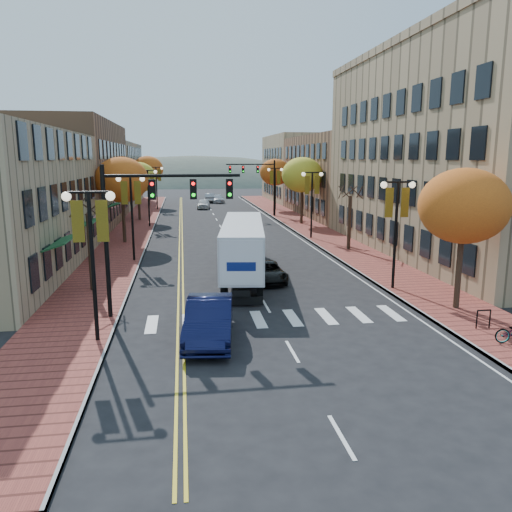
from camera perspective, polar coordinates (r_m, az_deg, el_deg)
name	(u,v)px	position (r m, az deg, el deg)	size (l,w,h in m)	color
ground	(282,334)	(21.27, 2.99, -8.85)	(200.00, 200.00, 0.00)	black
sidewalk_left	(134,229)	(52.82, -13.77, 3.00)	(4.00, 85.00, 0.15)	brown
sidewalk_right	(305,226)	(54.16, 5.57, 3.46)	(4.00, 85.00, 0.15)	brown
building_left_mid	(57,175)	(57.11, -21.81, 8.59)	(12.00, 24.00, 11.00)	brown
building_left_far	(96,175)	(81.67, -17.78, 8.86)	(12.00, 26.00, 9.50)	#9E8966
building_right_near	(481,155)	(42.10, 24.33, 10.49)	(15.00, 28.00, 15.00)	#997F5B
building_right_mid	(360,176)	(65.61, 11.81, 8.93)	(15.00, 24.00, 10.00)	brown
building_right_far	(315,169)	(86.58, 6.76, 9.90)	(15.00, 20.00, 11.00)	#9E8966
tree_left_a	(91,252)	(28.48, -18.37, 0.42)	(0.28, 0.28, 4.20)	#382619
tree_left_b	(122,180)	(43.91, -15.10, 8.39)	(4.48, 4.48, 7.21)	#382619
tree_left_c	(138,177)	(59.84, -13.35, 8.73)	(4.16, 4.16, 6.69)	#382619
tree_left_d	(148,169)	(77.76, -12.26, 9.67)	(4.61, 4.61, 7.42)	#382619
tree_right_a	(464,206)	(25.30, 22.67, 5.27)	(4.16, 4.16, 6.69)	#382619
tree_right_b	(349,223)	(40.09, 10.62, 3.76)	(0.28, 0.28, 4.20)	#382619
tree_right_c	(302,175)	(55.17, 5.30, 9.21)	(4.48, 4.48, 7.21)	#382619
tree_right_d	(275,172)	(70.82, 2.21, 9.54)	(4.35, 4.35, 7.00)	#382619
lamp_left_a	(91,237)	(20.12, -18.33, 2.07)	(1.96, 0.36, 6.05)	black
lamp_left_b	(131,202)	(35.88, -14.05, 6.06)	(1.96, 0.36, 6.05)	black
lamp_left_c	(148,187)	(53.78, -12.23, 7.73)	(1.96, 0.36, 6.05)	black
lamp_left_d	(156,180)	(71.73, -11.32, 8.56)	(1.96, 0.36, 6.05)	black
lamp_right_a	(397,214)	(28.21, 15.76, 4.67)	(1.96, 0.36, 6.05)	black
lamp_right_b	(312,192)	(45.18, 6.42, 7.30)	(1.96, 0.36, 6.05)	black
lamp_right_c	(275,182)	(62.72, 2.20, 8.42)	(1.96, 0.36, 6.05)	black
traffic_mast_near	(149,212)	(22.75, -12.12, 4.98)	(6.10, 0.35, 7.00)	black
traffic_mast_far	(259,177)	(62.35, 0.35, 8.99)	(6.10, 0.34, 7.00)	black
semi_truck	(243,244)	(30.86, -1.49, 1.43)	(4.12, 14.30, 3.53)	black
navy_sedan	(209,320)	(20.35, -5.35, -7.27)	(1.82, 5.21, 1.72)	black
black_suv	(267,272)	(29.81, 1.25, -1.81)	(1.95, 4.23, 1.18)	black
car_far_white	(203,204)	(73.36, -6.03, 5.95)	(1.65, 4.11, 1.40)	silver
car_far_silver	(218,199)	(82.84, -4.35, 6.55)	(1.87, 4.59, 1.33)	#B1B2B9
car_far_oncoming	(210,198)	(84.11, -5.31, 6.65)	(1.58, 4.52, 1.49)	#9A9AA1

